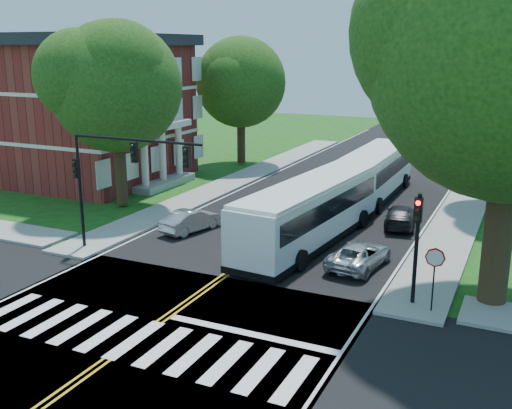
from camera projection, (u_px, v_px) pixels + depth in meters
The scene contains 21 objects.
ground at pixel (143, 334), 21.27m from camera, with size 140.00×140.00×0.00m, color #124B15.
road at pixel (314, 212), 37.03m from camera, with size 14.00×96.00×0.01m, color black.
cross_road at pixel (143, 334), 21.26m from camera, with size 60.00×12.00×0.01m, color black.
center_line at pixel (334, 197), 40.53m from camera, with size 0.36×70.00×0.01m, color gold.
edge_line_w at pixel (244, 188), 43.32m from camera, with size 0.12×70.00×0.01m, color silver.
edge_line_e at pixel (437, 208), 37.75m from camera, with size 0.12×70.00×0.01m, color silver.
crosswalk at pixel (135, 339), 20.82m from camera, with size 12.60×3.00×0.01m, color silver.
stop_bar at pixel (251, 334), 21.23m from camera, with size 6.60×0.40×0.01m, color silver.
sidewalk_nw at pixel (244, 177), 46.54m from camera, with size 2.60×40.00×0.15m, color gray.
sidewalk_ne at pixel (468, 199), 39.75m from camera, with size 2.60×40.00×0.15m, color gray.
tree_west_near at pixel (116, 87), 36.32m from camera, with size 8.00×8.00×11.40m.
tree_west_far at pixel (241, 82), 50.26m from camera, with size 7.60×7.60×10.67m.
brick_building at pixel (57, 106), 46.39m from camera, with size 20.00×13.00×10.80m.
signal_nw at pixel (116, 168), 28.18m from camera, with size 7.15×0.46×5.66m.
signal_ne at pixel (417, 234), 22.79m from camera, with size 0.30×0.46×4.40m.
stop_sign at pixel (435, 264), 22.30m from camera, with size 0.76×0.08×2.53m.
bus_lead at pixel (310, 212), 30.63m from camera, with size 3.88×12.69×3.23m.
bus_follow at pixel (373, 173), 40.03m from camera, with size 3.05×12.30×3.18m.
hatchback at pixel (191, 220), 32.94m from camera, with size 1.31×3.75×1.24m, color #B6B9BE.
suv at pixel (359, 255), 27.59m from camera, with size 1.95×4.23×1.17m, color silver.
dark_sedan at pixel (401, 216), 33.89m from camera, with size 1.67×4.10×1.19m, color black.
Camera 1 is at (11.85, -15.86, 9.88)m, focal length 42.00 mm.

